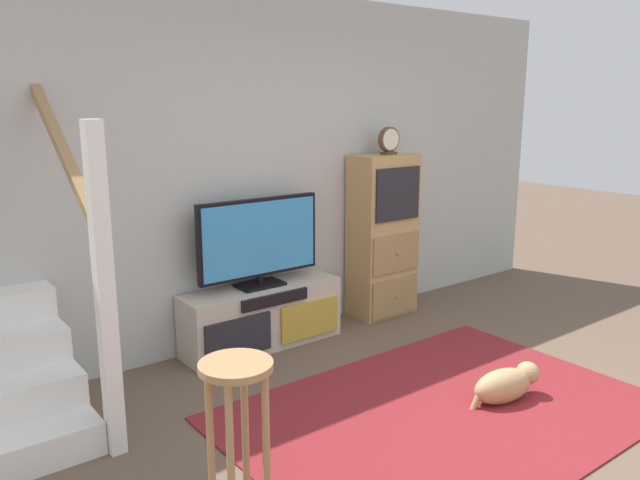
# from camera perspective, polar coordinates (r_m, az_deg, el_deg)

# --- Properties ---
(ground_plane) EXTENTS (20.00, 20.00, 0.00)m
(ground_plane) POSITION_cam_1_polar(r_m,az_deg,el_deg) (3.76, 18.32, -18.21)
(ground_plane) COLOR brown
(back_wall) EXTENTS (6.40, 0.12, 2.70)m
(back_wall) POSITION_cam_1_polar(r_m,az_deg,el_deg) (5.05, -4.25, 6.49)
(back_wall) COLOR #B2B7B2
(back_wall) RESTS_ON ground_plane
(area_rug) EXTENTS (2.60, 1.80, 0.01)m
(area_rug) POSITION_cam_1_polar(r_m,az_deg,el_deg) (4.07, 11.13, -15.16)
(area_rug) COLOR maroon
(area_rug) RESTS_ON ground_plane
(media_console) EXTENTS (1.29, 0.38, 0.48)m
(media_console) POSITION_cam_1_polar(r_m,az_deg,el_deg) (4.92, -5.26, -6.98)
(media_console) COLOR #BCB29E
(media_console) RESTS_ON ground_plane
(television) EXTENTS (1.03, 0.22, 0.69)m
(television) POSITION_cam_1_polar(r_m,az_deg,el_deg) (4.77, -5.56, -0.01)
(television) COLOR black
(television) RESTS_ON media_console
(side_cabinet) EXTENTS (0.58, 0.38, 1.43)m
(side_cabinet) POSITION_cam_1_polar(r_m,az_deg,el_deg) (5.55, 5.76, 0.36)
(side_cabinet) COLOR tan
(side_cabinet) RESTS_ON ground_plane
(desk_clock) EXTENTS (0.21, 0.08, 0.24)m
(desk_clock) POSITION_cam_1_polar(r_m,az_deg,el_deg) (5.44, 6.31, 8.99)
(desk_clock) COLOR #4C3823
(desk_clock) RESTS_ON side_cabinet
(bar_stool_near) EXTENTS (0.34, 0.34, 0.74)m
(bar_stool_near) POSITION_cam_1_polar(r_m,az_deg,el_deg) (2.96, -7.59, -14.44)
(bar_stool_near) COLOR #A37A4C
(bar_stool_near) RESTS_ON ground_plane
(dog) EXTENTS (0.54, 0.27, 0.23)m
(dog) POSITION_cam_1_polar(r_m,az_deg,el_deg) (4.26, 16.63, -12.48)
(dog) COLOR tan
(dog) RESTS_ON ground_plane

